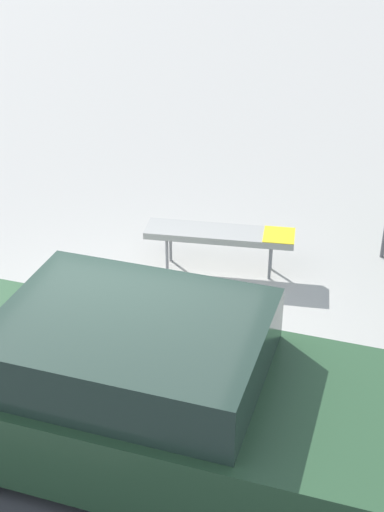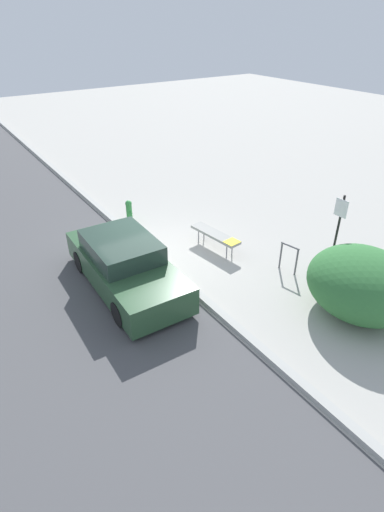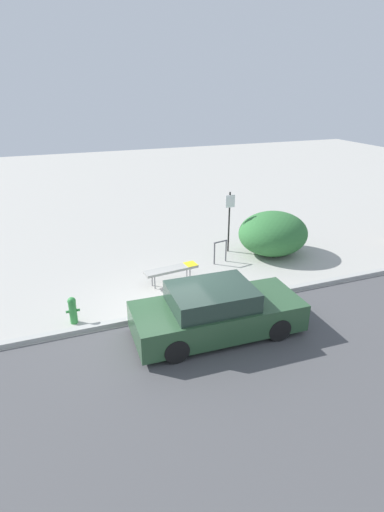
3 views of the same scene
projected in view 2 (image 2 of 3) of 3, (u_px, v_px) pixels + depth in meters
The scene contains 8 objects.
ground_plane at pixel (154, 258), 11.69m from camera, with size 60.00×60.00×0.00m, color #ADAAA3.
curb at pixel (154, 256), 11.65m from camera, with size 60.00×0.20×0.13m.
bench at pixel (215, 235), 11.88m from camera, with size 1.79×0.62×0.53m.
bike_rack at pixel (289, 256), 10.82m from camera, with size 0.55×0.16×0.83m.
sign_post at pixel (338, 229), 10.26m from camera, with size 0.36×0.08×2.30m.
fire_hydrant at pixel (129, 210), 13.53m from camera, with size 0.36×0.22×0.77m.
shrub_hedge at pixel (362, 284), 9.18m from camera, with size 2.59×2.35×1.60m.
parked_car_near at pixel (125, 265), 10.21m from camera, with size 4.31×1.84×1.32m.
Camera 2 is at (8.86, -4.67, 6.13)m, focal length 28.00 mm.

